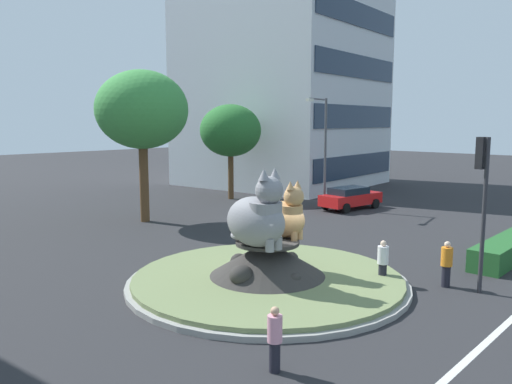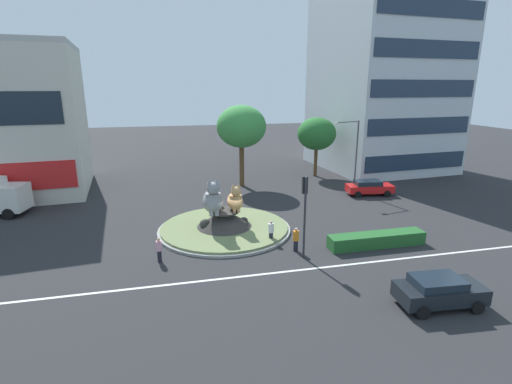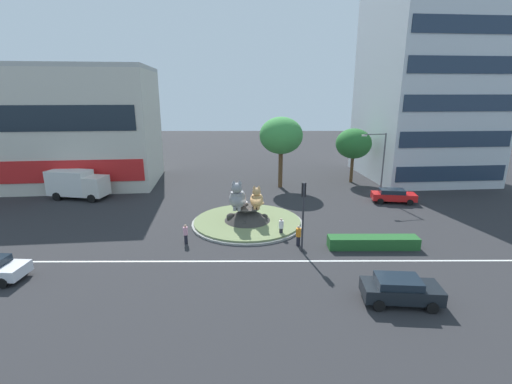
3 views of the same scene
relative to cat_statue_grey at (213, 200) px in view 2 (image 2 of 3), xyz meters
The scene contains 16 objects.
ground_plane 2.69m from the cat_statue_grey, 21.30° to the left, with size 160.00×160.00×0.00m, color #28282B.
lane_centreline 7.56m from the cat_statue_grey, 83.31° to the right, with size 112.00×0.20×0.01m, color silver.
roundabout_island 2.23m from the cat_statue_grey, 21.62° to the left, with size 9.87×9.87×1.56m.
cat_statue_grey is the anchor object (origin of this frame).
cat_statue_calico 1.69m from the cat_statue_grey, ahead, with size 1.38×2.13×2.10m.
traffic_light_mast 7.43m from the cat_statue_grey, 47.62° to the right, with size 0.34×0.46×5.22m.
office_tower 32.90m from the cat_statue_grey, 38.16° to the left, with size 15.60×16.17×28.50m.
clipped_hedge_strip 11.67m from the cat_statue_grey, 25.33° to the right, with size 6.73×1.20×0.90m, color #235B28.
broadleaf_tree_behind_island 14.39m from the cat_statue_grey, 70.34° to the left, with size 5.18×5.18×8.58m.
second_tree_near_tower 21.19m from the cat_statue_grey, 47.86° to the left, with size 4.49×4.49×6.97m.
streetlight_arm 17.10m from the cat_statue_grey, 27.99° to the left, with size 2.76×0.69×7.20m.
pedestrian_orange_shirt 6.77m from the cat_statue_grey, 42.77° to the right, with size 0.39×0.39×1.62m.
pedestrian_white_shirt 4.81m from the cat_statue_grey, 36.21° to the right, with size 0.39×0.39×1.57m.
pedestrian_pink_shirt 5.83m from the cat_statue_grey, 133.84° to the right, with size 0.35×0.35×1.56m.
hatchback_near_shophouse 17.61m from the cat_statue_grey, 22.14° to the left, with size 4.66×2.41×1.46m.
parked_car_right 15.55m from the cat_statue_grey, 51.93° to the right, with size 4.33×2.30×1.52m.
Camera 2 is at (-3.79, -26.60, 10.45)m, focal length 26.72 mm.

